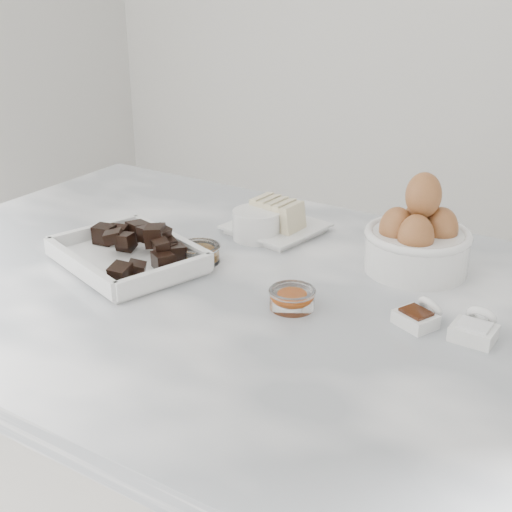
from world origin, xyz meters
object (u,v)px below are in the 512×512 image
at_px(chocolate_dish, 127,251).
at_px(zest_bowl, 292,297).
at_px(salt_spoon, 475,328).
at_px(egg_bowl, 418,239).
at_px(vanilla_spoon, 419,316).
at_px(sugar_ramekin, 257,223).
at_px(honey_bowl, 199,253).
at_px(butter_plate, 275,220).

height_order(chocolate_dish, zest_bowl, chocolate_dish).
height_order(zest_bowl, salt_spoon, salt_spoon).
height_order(egg_bowl, zest_bowl, egg_bowl).
xyz_separation_m(zest_bowl, vanilla_spoon, (0.17, 0.05, -0.00)).
relative_size(egg_bowl, vanilla_spoon, 2.21).
xyz_separation_m(chocolate_dish, egg_bowl, (0.40, 0.23, 0.03)).
bearing_deg(egg_bowl, vanilla_spoon, -67.64).
bearing_deg(salt_spoon, chocolate_dish, -173.01).
height_order(zest_bowl, vanilla_spoon, vanilla_spoon).
bearing_deg(salt_spoon, vanilla_spoon, -176.56).
height_order(sugar_ramekin, zest_bowl, sugar_ramekin).
bearing_deg(vanilla_spoon, honey_bowl, 178.58).
bearing_deg(salt_spoon, zest_bowl, -167.58).
bearing_deg(sugar_ramekin, egg_bowl, 4.07).
relative_size(butter_plate, egg_bowl, 1.03).
bearing_deg(egg_bowl, sugar_ramekin, -175.93).
height_order(sugar_ramekin, honey_bowl, sugar_ramekin).
bearing_deg(egg_bowl, zest_bowl, -114.82).
distance_m(sugar_ramekin, vanilla_spoon, 0.38).
xyz_separation_m(zest_bowl, salt_spoon, (0.24, 0.05, -0.00)).
xyz_separation_m(egg_bowl, honey_bowl, (-0.31, -0.16, -0.04)).
xyz_separation_m(chocolate_dish, butter_plate, (0.12, 0.25, -0.00)).
bearing_deg(butter_plate, zest_bowl, -54.17).
bearing_deg(salt_spoon, butter_plate, 156.12).
distance_m(butter_plate, honey_bowl, 0.18).
relative_size(butter_plate, salt_spoon, 2.52).
height_order(honey_bowl, salt_spoon, salt_spoon).
xyz_separation_m(butter_plate, salt_spoon, (0.41, -0.18, -0.01)).
distance_m(egg_bowl, honey_bowl, 0.35).
bearing_deg(chocolate_dish, butter_plate, 63.50).
relative_size(egg_bowl, honey_bowl, 2.41).
distance_m(chocolate_dish, honey_bowl, 0.11).
bearing_deg(vanilla_spoon, chocolate_dish, -172.45).
bearing_deg(egg_bowl, chocolate_dish, -149.97).
xyz_separation_m(butter_plate, zest_bowl, (0.17, -0.24, -0.01)).
distance_m(sugar_ramekin, zest_bowl, 0.27).
bearing_deg(egg_bowl, butter_plate, 175.61).
bearing_deg(egg_bowl, salt_spoon, -48.63).
height_order(butter_plate, honey_bowl, butter_plate).
height_order(butter_plate, vanilla_spoon, butter_plate).
bearing_deg(vanilla_spoon, sugar_ramekin, 157.33).
bearing_deg(butter_plate, sugar_ramekin, -106.28).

